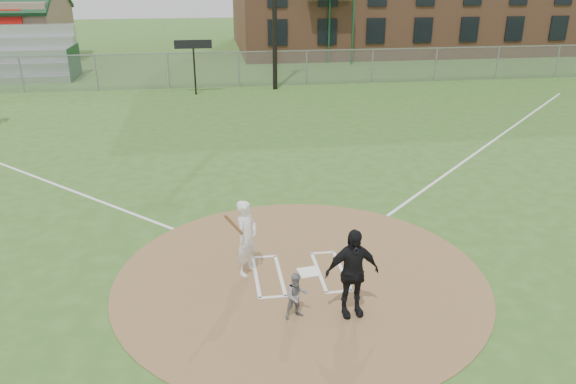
{
  "coord_description": "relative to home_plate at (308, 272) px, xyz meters",
  "views": [
    {
      "loc": [
        -1.87,
        -10.94,
        6.57
      ],
      "look_at": [
        0.0,
        2.0,
        1.3
      ],
      "focal_mm": 35.0,
      "sensor_mm": 36.0,
      "label": 1
    }
  ],
  "objects": [
    {
      "name": "umpire",
      "position": [
        0.55,
        -1.71,
        0.92
      ],
      "size": [
        1.13,
        0.55,
        1.88
      ],
      "primitive_type": "imported",
      "rotation": [
        0.0,
        0.0,
        0.09
      ],
      "color": "black",
      "rests_on": "dirt_circle"
    },
    {
      "name": "batter_at_plate",
      "position": [
        -1.38,
        0.21,
        0.88
      ],
      "size": [
        0.9,
        1.03,
        1.78
      ],
      "color": "white",
      "rests_on": "dirt_circle"
    },
    {
      "name": "ground",
      "position": [
        -0.21,
        -0.15,
        -0.03
      ],
      "size": [
        140.0,
        140.0,
        0.0
      ],
      "primitive_type": "plane",
      "color": "#356121",
      "rests_on": "ground"
    },
    {
      "name": "catcher",
      "position": [
        -0.54,
        -1.68,
        0.47
      ],
      "size": [
        0.55,
        0.48,
        0.98
      ],
      "primitive_type": "imported",
      "rotation": [
        0.0,
        0.0,
        0.26
      ],
      "color": "gray",
      "rests_on": "dirt_circle"
    },
    {
      "name": "outfield_fence",
      "position": [
        -0.21,
        21.85,
        0.98
      ],
      "size": [
        56.08,
        0.08,
        2.03
      ],
      "color": "slate",
      "rests_on": "ground"
    },
    {
      "name": "foul_line_first",
      "position": [
        8.79,
        8.85,
        -0.03
      ],
      "size": [
        17.04,
        17.04,
        0.01
      ],
      "primitive_type": "cube",
      "rotation": [
        0.0,
        0.0,
        -0.79
      ],
      "color": "white",
      "rests_on": "ground"
    },
    {
      "name": "bleachers",
      "position": [
        -13.21,
        26.05,
        1.55
      ],
      "size": [
        6.08,
        3.2,
        3.2
      ],
      "color": "#B7BABF",
      "rests_on": "ground"
    },
    {
      "name": "foul_line_third",
      "position": [
        -9.21,
        8.85,
        -0.03
      ],
      "size": [
        17.04,
        17.04,
        0.01
      ],
      "primitive_type": "cube",
      "rotation": [
        0.0,
        0.0,
        0.79
      ],
      "color": "white",
      "rests_on": "ground"
    },
    {
      "name": "batters_boxes",
      "position": [
        -0.21,
        -0.0,
        -0.01
      ],
      "size": [
        2.08,
        1.88,
        0.01
      ],
      "color": "white",
      "rests_on": "dirt_circle"
    },
    {
      "name": "dirt_circle",
      "position": [
        -0.21,
        -0.15,
        -0.02
      ],
      "size": [
        8.4,
        8.4,
        0.02
      ],
      "primitive_type": "cylinder",
      "color": "olive",
      "rests_on": "ground"
    },
    {
      "name": "home_plate",
      "position": [
        0.0,
        0.0,
        0.0
      ],
      "size": [
        0.5,
        0.5,
        0.03
      ],
      "primitive_type": "cube",
      "rotation": [
        0.0,
        0.0,
        0.14
      ],
      "color": "white",
      "rests_on": "dirt_circle"
    },
    {
      "name": "scoreboard_sign",
      "position": [
        -2.71,
        20.05,
        2.35
      ],
      "size": [
        2.0,
        0.1,
        2.93
      ],
      "color": "black",
      "rests_on": "ground"
    }
  ]
}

